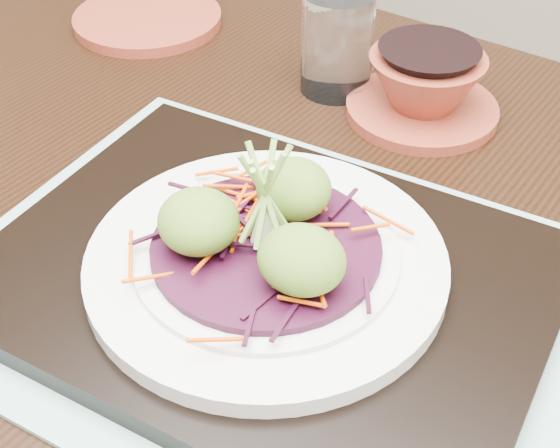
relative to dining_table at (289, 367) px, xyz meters
The scene contains 11 objects.
dining_table is the anchor object (origin of this frame).
placemat 0.11m from the dining_table, 106.12° to the right, with size 0.45×0.35×0.00m, color #84ABA4.
serving_tray 0.12m from the dining_table, 106.12° to the right, with size 0.39×0.30×0.02m, color black.
white_plate 0.14m from the dining_table, 106.12° to the right, with size 0.26×0.26×0.02m.
cabbage_bed 0.15m from the dining_table, 106.12° to the right, with size 0.16×0.16×0.01m, color #30091B.
carrot_julienne 0.16m from the dining_table, 106.12° to the right, with size 0.20×0.20×0.01m, color #C64203, non-canonical shape.
guacamole_scoops 0.18m from the dining_table, 105.70° to the right, with size 0.14×0.12×0.04m.
scallion_garnish 0.19m from the dining_table, 106.12° to the right, with size 0.06×0.06×0.09m, color #7EB548, non-canonical shape.
terracotta_side_plate 0.46m from the dining_table, 139.96° to the left, with size 0.17×0.17×0.01m, color maroon.
water_glass 0.32m from the dining_table, 108.95° to the left, with size 0.07×0.07×0.10m, color white.
terracotta_bowl_set 0.29m from the dining_table, 88.94° to the left, with size 0.16×0.16×0.06m.
Camera 1 is at (0.20, -0.34, 1.22)m, focal length 50.00 mm.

